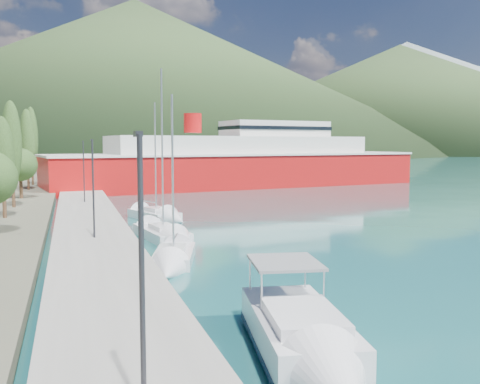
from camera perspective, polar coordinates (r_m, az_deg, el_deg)
name	(u,v)px	position (r m, az deg, el deg)	size (l,w,h in m)	color
ground	(112,169)	(138.92, -13.48, 2.35)	(1400.00, 1400.00, 0.00)	#1B5C5D
quay	(89,220)	(44.83, -15.86, -2.94)	(5.00, 88.00, 0.80)	gray
hills_far	(196,84)	(658.11, -4.68, 11.38)	(1480.00, 900.00, 180.00)	gray
hills_near	(219,86)	(407.86, -2.30, 11.21)	(1010.00, 520.00, 115.00)	#314925
tree_row	(9,154)	(51.10, -23.40, 3.78)	(3.59, 62.85, 11.05)	#47301E
lamp_posts	(94,185)	(33.37, -15.35, 0.70)	(0.15, 44.44, 6.06)	#2D2D33
motor_cruiser	(310,356)	(16.10, 7.48, -16.94)	(4.12, 9.32, 3.32)	black
sailboat_near	(171,264)	(28.66, -7.35, -7.58)	(3.94, 7.30, 10.05)	silver
sailboat_mid	(172,239)	(35.77, -7.30, -4.97)	(3.65, 8.94, 12.50)	silver
sailboat_far	(165,218)	(45.77, -8.03, -2.74)	(4.86, 7.87, 11.03)	silver
ferry	(243,164)	(81.73, 0.31, 3.04)	(59.11, 21.55, 11.50)	red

